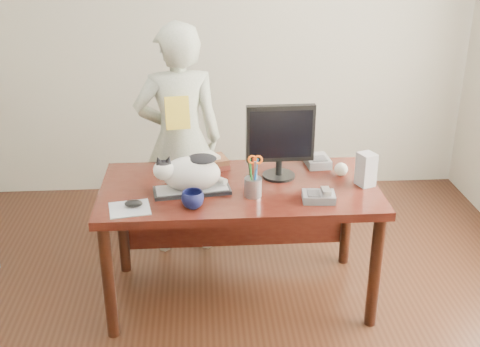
% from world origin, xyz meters
% --- Properties ---
extents(room, '(4.50, 4.50, 4.50)m').
position_xyz_m(room, '(0.00, 0.00, 1.35)').
color(room, black).
rests_on(room, ground).
extents(desk, '(1.60, 0.80, 0.75)m').
position_xyz_m(desk, '(0.00, 0.68, 0.60)').
color(desk, black).
rests_on(desk, ground).
extents(keyboard, '(0.45, 0.22, 0.03)m').
position_xyz_m(keyboard, '(-0.27, 0.53, 0.76)').
color(keyboard, black).
rests_on(keyboard, desk).
extents(cat, '(0.42, 0.25, 0.24)m').
position_xyz_m(cat, '(-0.29, 0.53, 0.87)').
color(cat, silver).
rests_on(cat, keyboard).
extents(monitor, '(0.40, 0.20, 0.45)m').
position_xyz_m(monitor, '(0.24, 0.70, 1.00)').
color(monitor, black).
rests_on(monitor, desk).
extents(pen_cup, '(0.11, 0.11, 0.25)m').
position_xyz_m(pen_cup, '(0.07, 0.46, 0.82)').
color(pen_cup, gray).
rests_on(pen_cup, desk).
extents(mousepad, '(0.24, 0.23, 0.00)m').
position_xyz_m(mousepad, '(-0.60, 0.35, 0.75)').
color(mousepad, '#B0B5BD').
rests_on(mousepad, desk).
extents(mouse, '(0.11, 0.08, 0.04)m').
position_xyz_m(mouse, '(-0.58, 0.37, 0.77)').
color(mouse, black).
rests_on(mouse, mousepad).
extents(coffee_mug, '(0.16, 0.16, 0.09)m').
position_xyz_m(coffee_mug, '(-0.27, 0.34, 0.80)').
color(coffee_mug, '#0D1037').
rests_on(coffee_mug, desk).
extents(phone, '(0.19, 0.15, 0.08)m').
position_xyz_m(phone, '(0.42, 0.38, 0.78)').
color(phone, slate).
rests_on(phone, desk).
extents(speaker, '(0.12, 0.12, 0.20)m').
position_xyz_m(speaker, '(0.73, 0.57, 0.85)').
color(speaker, '#9C9C9E').
rests_on(speaker, desk).
extents(baseball, '(0.08, 0.08, 0.08)m').
position_xyz_m(baseball, '(0.62, 0.71, 0.79)').
color(baseball, beige).
rests_on(baseball, desk).
extents(book_stack, '(0.29, 0.25, 0.09)m').
position_xyz_m(book_stack, '(-0.18, 0.87, 0.79)').
color(book_stack, '#551D16').
rests_on(book_stack, desk).
extents(calculator, '(0.16, 0.20, 0.06)m').
position_xyz_m(calculator, '(0.51, 0.88, 0.78)').
color(calculator, slate).
rests_on(calculator, desk).
extents(person, '(0.63, 0.46, 1.60)m').
position_xyz_m(person, '(-0.36, 1.24, 0.80)').
color(person, silver).
rests_on(person, ground).
extents(held_book, '(0.16, 0.11, 0.21)m').
position_xyz_m(held_book, '(-0.36, 1.07, 1.05)').
color(held_book, gold).
rests_on(held_book, person).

